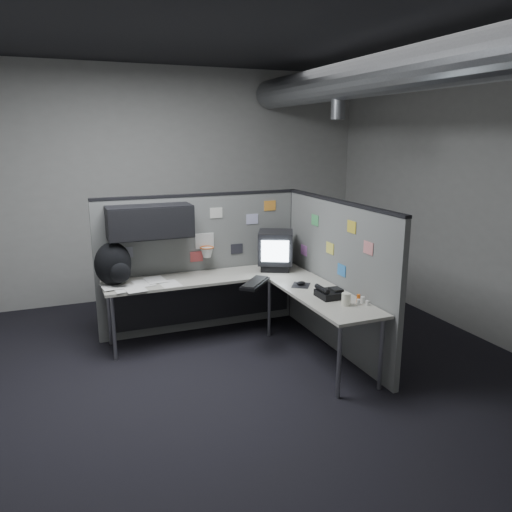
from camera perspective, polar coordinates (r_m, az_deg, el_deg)
name	(u,v)px	position (r m, az deg, el deg)	size (l,w,h in m)	color
room	(302,155)	(4.77, 5.30, 11.38)	(5.62, 5.62, 3.22)	black
partition_back	(188,250)	(5.78, -7.75, 0.70)	(2.44, 0.42, 1.63)	slate
partition_right	(336,275)	(5.41, 9.11, -2.18)	(0.07, 2.23, 1.63)	slate
desk	(237,291)	(5.50, -2.19, -4.00)	(2.31, 2.11, 0.73)	#AFAD9E
monitor	(276,250)	(5.88, 2.25, 0.72)	(0.53, 0.53, 0.45)	black
keyboard	(255,283)	(5.30, -0.12, -3.10)	(0.45, 0.47, 0.04)	black
mouse	(301,284)	(5.30, 5.16, -3.21)	(0.27, 0.28, 0.05)	black
phone	(329,293)	(4.95, 8.35, -4.23)	(0.23, 0.25, 0.12)	black
bottles	(361,300)	(4.84, 11.92, -4.97)	(0.11, 0.16, 0.07)	silver
cup	(346,299)	(4.75, 10.25, -4.89)	(0.09, 0.09, 0.12)	silver
papers	(140,285)	(5.42, -13.11, -3.24)	(0.83, 0.56, 0.02)	white
backpack	(114,265)	(5.43, -15.96, -0.98)	(0.38, 0.35, 0.47)	black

